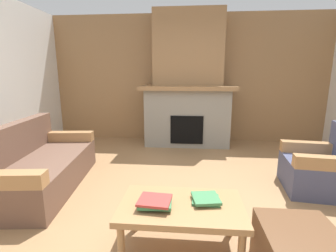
{
  "coord_description": "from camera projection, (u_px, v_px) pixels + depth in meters",
  "views": [
    {
      "loc": [
        0.04,
        -2.44,
        1.46
      ],
      "look_at": [
        -0.25,
        0.83,
        0.75
      ],
      "focal_mm": 25.95,
      "sensor_mm": 36.0,
      "label": 1
    }
  ],
  "objects": [
    {
      "name": "wall_back_wood_panel",
      "position": [
        188.0,
        79.0,
        5.32
      ],
      "size": [
        6.0,
        0.12,
        2.7
      ],
      "primitive_type": "cube",
      "color": "#997047",
      "rests_on": "ground"
    },
    {
      "name": "book_stack_near_edge",
      "position": [
        154.0,
        202.0,
        1.92
      ],
      "size": [
        0.27,
        0.24,
        0.07
      ],
      "color": "#2D2D33",
      "rests_on": "coffee_table"
    },
    {
      "name": "armchair",
      "position": [
        322.0,
        169.0,
        3.05
      ],
      "size": [
        0.85,
        0.85,
        0.85
      ],
      "color": "#474C6B",
      "rests_on": "ground"
    },
    {
      "name": "book_stack_center",
      "position": [
        206.0,
        199.0,
        2.0
      ],
      "size": [
        0.25,
        0.25,
        0.04
      ],
      "color": "#3D7F4C",
      "rests_on": "coffee_table"
    },
    {
      "name": "ground",
      "position": [
        184.0,
        209.0,
        2.68
      ],
      "size": [
        9.0,
        9.0,
        0.0
      ],
      "primitive_type": "plane",
      "color": "#9E754C"
    },
    {
      "name": "fireplace",
      "position": [
        188.0,
        89.0,
        4.99
      ],
      "size": [
        1.9,
        0.82,
        2.7
      ],
      "color": "gray",
      "rests_on": "ground"
    },
    {
      "name": "coffee_table",
      "position": [
        181.0,
        210.0,
        1.97
      ],
      "size": [
        1.0,
        0.6,
        0.43
      ],
      "color": "#A87A4C",
      "rests_on": "ground"
    },
    {
      "name": "couch",
      "position": [
        39.0,
        167.0,
        3.14
      ],
      "size": [
        1.04,
        1.89,
        0.85
      ],
      "color": "brown",
      "rests_on": "ground"
    }
  ]
}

